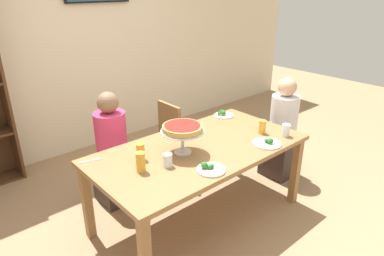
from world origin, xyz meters
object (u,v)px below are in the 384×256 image
Objects in this scene: salad_plate_near_diner at (210,169)px; beer_glass_amber_short at (141,162)px; water_glass_clear_near at (168,160)px; water_glass_clear_far at (286,130)px; salad_plate_spare at (223,114)px; cutlery_fork_near at (184,131)px; salad_plate_far_diner at (267,143)px; beer_glass_amber_tall at (262,127)px; chair_far_right at (177,134)px; beer_glass_amber_spare at (141,152)px; deep_dish_pizza_stand at (182,130)px; diner_far_left at (113,157)px; dining_table at (199,155)px; diner_head_east at (282,135)px; cutlery_knife_near at (89,161)px.

beer_glass_amber_short reaches higher than salad_plate_near_diner.
water_glass_clear_far is at bearing -12.91° from water_glass_clear_near.
cutlery_fork_near is (-0.59, -0.04, -0.02)m from salad_plate_spare.
salad_plate_far_diner is 0.25m from beer_glass_amber_tall.
water_glass_clear_far is (0.98, -0.00, 0.04)m from salad_plate_near_diner.
chair_far_right reaches higher than salad_plate_near_diner.
chair_far_right is 1.16m from beer_glass_amber_spare.
beer_glass_amber_short is at bearing -51.10° from chair_far_right.
chair_far_right reaches higher than water_glass_clear_far.
deep_dish_pizza_stand is (-0.57, -0.78, 0.47)m from chair_far_right.
diner_far_left is 1.68m from water_glass_clear_far.
water_glass_clear_near is (-1.06, 0.08, -0.01)m from beer_glass_amber_tall.
water_glass_clear_near is 1.21m from water_glass_clear_far.
chair_far_right is (0.82, 0.02, -0.01)m from diner_far_left.
salad_plate_far_diner is (0.70, -0.00, -0.00)m from salad_plate_near_diner.
deep_dish_pizza_stand is at bearing 65.18° from cutlery_fork_near.
water_glass_clear_far reaches higher than dining_table.
diner_head_east is at bearing 35.54° from water_glass_clear_far.
beer_glass_amber_tall reaches higher than cutlery_knife_near.
dining_table is 9.08× the size of salad_plate_spare.
diner_far_left reaches higher than salad_plate_spare.
water_glass_clear_near reaches higher than cutlery_knife_near.
cutlery_fork_near is (0.12, 0.36, 0.08)m from dining_table.
beer_glass_amber_spare is (-0.30, 0.49, 0.06)m from salad_plate_near_diner.
salad_plate_spare is (0.92, 0.75, 0.00)m from salad_plate_near_diner.
beer_glass_amber_tall is 1.20m from beer_glass_amber_spare.
beer_glass_amber_tall is (0.83, -0.18, -0.15)m from deep_dish_pizza_stand.
diner_head_east is at bearing 46.69° from chair_far_right.
salad_plate_near_diner is 1.25× the size of cutlery_fork_near.
salad_plate_spare is 0.75m from water_glass_clear_far.
salad_plate_near_diner is 0.89× the size of salad_plate_far_diner.
salad_plate_near_diner and salad_plate_far_diner have the same top height.
water_glass_clear_far is (1.27, -0.50, -0.01)m from beer_glass_amber_spare.
diner_far_left is 1.49m from salad_plate_far_diner.
diner_head_east is 1.21m from cutlery_fork_near.
deep_dish_pizza_stand is at bearing -1.09° from diner_head_east.
water_glass_clear_near reaches higher than cutlery_fork_near.
beer_glass_amber_short is at bearing 43.44° from cutlery_fork_near.
water_glass_clear_far is at bearing -58.81° from beer_glass_amber_tall.
beer_glass_amber_tall is (0.16, 0.19, 0.05)m from salad_plate_far_diner.
water_glass_clear_near is at bearing -156.92° from deep_dish_pizza_stand.
cutlery_fork_near is at bearing 53.26° from diner_far_left.
deep_dish_pizza_stand is (-0.18, 0.02, 0.29)m from dining_table.
diner_far_left reaches higher than beer_glass_amber_tall.
beer_glass_amber_spare is at bearing 158.59° from water_glass_clear_far.
water_glass_clear_far is (1.20, -1.13, 0.31)m from diner_far_left.
salad_plate_near_diner is 1.92× the size of water_glass_clear_far.
water_glass_clear_far is at bearing 46.63° from diner_far_left.
diner_head_east reaches higher than cutlery_knife_near.
salad_plate_far_diner reaches higher than cutlery_fork_near.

